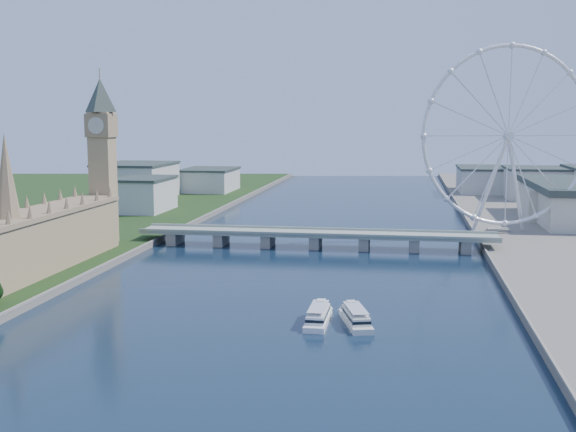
# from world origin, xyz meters

# --- Properties ---
(parliament_range) EXTENTS (24.00, 200.00, 70.00)m
(parliament_range) POSITION_xyz_m (-128.00, 170.00, 18.48)
(parliament_range) COLOR tan
(parliament_range) RESTS_ON ground
(big_ben) EXTENTS (20.02, 20.02, 110.00)m
(big_ben) POSITION_xyz_m (-128.00, 278.00, 66.57)
(big_ben) COLOR tan
(big_ben) RESTS_ON ground
(westminster_bridge) EXTENTS (220.00, 22.00, 9.50)m
(westminster_bridge) POSITION_xyz_m (0.00, 300.00, 6.63)
(westminster_bridge) COLOR gray
(westminster_bridge) RESTS_ON ground
(london_eye) EXTENTS (113.60, 39.12, 124.30)m
(london_eye) POSITION_xyz_m (119.98, 355.08, 67.52)
(london_eye) COLOR silver
(london_eye) RESTS_ON ground
(county_hall) EXTENTS (54.00, 144.00, 35.00)m
(county_hall) POSITION_xyz_m (175.00, 430.00, 0.00)
(county_hall) COLOR beige
(county_hall) RESTS_ON ground
(city_skyline) EXTENTS (505.00, 280.00, 32.00)m
(city_skyline) POSITION_xyz_m (39.22, 560.08, 16.96)
(city_skyline) COLOR beige
(city_skyline) RESTS_ON ground
(tour_boat_near) EXTENTS (8.58, 32.68, 7.24)m
(tour_boat_near) POSITION_xyz_m (21.27, 134.95, 0.00)
(tour_boat_near) COLOR white
(tour_boat_near) RESTS_ON ground
(tour_boat_far) EXTENTS (16.71, 33.45, 7.19)m
(tour_boat_far) POSITION_xyz_m (35.89, 135.42, 0.00)
(tour_boat_far) COLOR silver
(tour_boat_far) RESTS_ON ground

